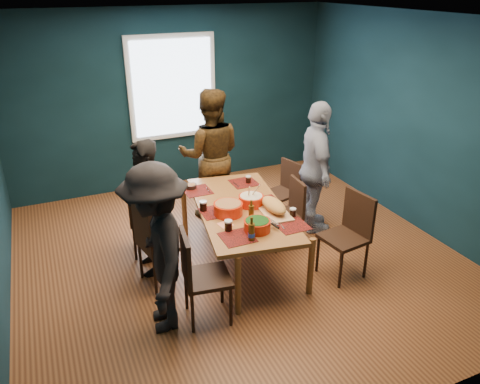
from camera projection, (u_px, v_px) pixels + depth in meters
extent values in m
cube|color=#97552B|center=(238.00, 257.00, 5.63)|extent=(5.00, 5.00, 0.01)
cube|color=silver|center=(237.00, 18.00, 4.50)|extent=(5.00, 5.00, 0.01)
cube|color=#102C38|center=(417.00, 124.00, 5.97)|extent=(0.01, 5.00, 2.70)
cube|color=#102C38|center=(173.00, 100.00, 7.14)|extent=(5.00, 0.01, 2.70)
cube|color=#102C38|center=(393.00, 271.00, 2.98)|extent=(5.00, 0.01, 2.70)
cube|color=white|center=(172.00, 87.00, 7.03)|extent=(1.35, 0.06, 1.55)
cube|color=brown|center=(241.00, 209.00, 5.25)|extent=(1.23, 2.00, 0.05)
cylinder|color=brown|center=(238.00, 286.00, 4.54)|extent=(0.07, 0.07, 0.66)
cylinder|color=brown|center=(311.00, 266.00, 4.84)|extent=(0.07, 0.07, 0.66)
cylinder|color=brown|center=(184.00, 212.00, 5.97)|extent=(0.07, 0.07, 0.66)
cylinder|color=brown|center=(243.00, 201.00, 6.27)|extent=(0.07, 0.07, 0.66)
cube|color=black|center=(148.00, 218.00, 5.57)|extent=(0.50, 0.50, 0.04)
cube|color=black|center=(130.00, 200.00, 5.43)|extent=(0.13, 0.42, 0.46)
cylinder|color=black|center=(135.00, 244.00, 5.47)|extent=(0.03, 0.03, 0.43)
cylinder|color=black|center=(166.00, 241.00, 5.54)|extent=(0.03, 0.03, 0.43)
cylinder|color=black|center=(135.00, 229.00, 5.79)|extent=(0.03, 0.03, 0.43)
cylinder|color=black|center=(164.00, 226.00, 5.86)|extent=(0.03, 0.03, 0.43)
cube|color=black|center=(162.00, 243.00, 4.99)|extent=(0.51, 0.51, 0.04)
cube|color=black|center=(143.00, 227.00, 4.78)|extent=(0.12, 0.44, 0.48)
cylinder|color=black|center=(155.00, 277.00, 4.86)|extent=(0.03, 0.03, 0.45)
cylinder|color=black|center=(187.00, 265.00, 5.05)|extent=(0.03, 0.03, 0.45)
cylinder|color=black|center=(141.00, 260.00, 5.14)|extent=(0.03, 0.03, 0.45)
cylinder|color=black|center=(171.00, 250.00, 5.33)|extent=(0.03, 0.03, 0.45)
cube|color=black|center=(207.00, 278.00, 4.44)|extent=(0.49, 0.49, 0.04)
cube|color=black|center=(186.00, 258.00, 4.28)|extent=(0.10, 0.43, 0.47)
cylinder|color=black|center=(193.00, 313.00, 4.33)|extent=(0.03, 0.03, 0.44)
cylinder|color=black|center=(231.00, 307.00, 4.42)|extent=(0.03, 0.03, 0.44)
cylinder|color=black|center=(186.00, 290.00, 4.65)|extent=(0.03, 0.03, 0.44)
cylinder|color=black|center=(222.00, 284.00, 4.74)|extent=(0.03, 0.03, 0.44)
cube|color=black|center=(281.00, 193.00, 6.32)|extent=(0.46, 0.46, 0.04)
cube|color=black|center=(291.00, 175.00, 6.32)|extent=(0.13, 0.37, 0.41)
cylinder|color=black|center=(280.00, 215.00, 6.20)|extent=(0.03, 0.03, 0.38)
cylinder|color=black|center=(297.00, 208.00, 6.38)|extent=(0.03, 0.03, 0.38)
cylinder|color=black|center=(264.00, 206.00, 6.43)|extent=(0.03, 0.03, 0.38)
cylinder|color=black|center=(281.00, 200.00, 6.61)|extent=(0.03, 0.03, 0.38)
cube|color=black|center=(284.00, 215.00, 5.72)|extent=(0.41, 0.41, 0.04)
cube|color=black|center=(297.00, 196.00, 5.68)|extent=(0.06, 0.38, 0.42)
cylinder|color=black|center=(276.00, 239.00, 5.62)|extent=(0.03, 0.03, 0.39)
cylinder|color=black|center=(301.00, 234.00, 5.72)|extent=(0.03, 0.03, 0.39)
cylinder|color=black|center=(266.00, 226.00, 5.90)|extent=(0.03, 0.03, 0.39)
cylinder|color=black|center=(289.00, 222.00, 6.00)|extent=(0.03, 0.03, 0.39)
cube|color=black|center=(343.00, 238.00, 5.10)|extent=(0.49, 0.49, 0.04)
cube|color=black|center=(359.00, 213.00, 5.08)|extent=(0.10, 0.44, 0.47)
cylinder|color=black|center=(341.00, 270.00, 4.97)|extent=(0.03, 0.03, 0.44)
cylinder|color=black|center=(366.00, 260.00, 5.14)|extent=(0.03, 0.03, 0.44)
cylinder|color=black|center=(318.00, 254.00, 5.25)|extent=(0.03, 0.03, 0.44)
cylinder|color=black|center=(342.00, 245.00, 5.43)|extent=(0.03, 0.03, 0.44)
imported|color=black|center=(146.00, 209.00, 5.07)|extent=(0.40, 0.58, 1.55)
imported|color=black|center=(210.00, 155.00, 6.25)|extent=(1.05, 0.93, 1.79)
imported|color=white|center=(316.00, 169.00, 5.90)|extent=(0.70, 1.09, 1.72)
imported|color=black|center=(157.00, 250.00, 4.20)|extent=(0.76, 1.14, 1.65)
cylinder|color=red|center=(228.00, 209.00, 5.06)|extent=(0.32, 0.32, 0.13)
cylinder|color=#59822F|center=(228.00, 204.00, 5.04)|extent=(0.28, 0.28, 0.02)
cylinder|color=red|center=(251.00, 200.00, 5.27)|extent=(0.29, 0.29, 0.11)
cylinder|color=beige|center=(251.00, 196.00, 5.25)|extent=(0.25, 0.25, 0.02)
cylinder|color=tan|center=(254.00, 192.00, 5.24)|extent=(0.08, 0.16, 0.23)
cylinder|color=tan|center=(249.00, 193.00, 5.22)|extent=(0.07, 0.16, 0.23)
cylinder|color=red|center=(257.00, 226.00, 4.73)|extent=(0.27, 0.27, 0.11)
cylinder|color=#173F0F|center=(257.00, 221.00, 4.71)|extent=(0.24, 0.24, 0.02)
cube|color=tan|center=(274.00, 211.00, 5.12)|extent=(0.33, 0.57, 0.02)
ellipsoid|color=#D08C4A|center=(274.00, 205.00, 5.09)|extent=(0.24, 0.45, 0.13)
cube|color=silver|center=(272.00, 221.00, 4.89)|extent=(0.06, 0.22, 0.00)
cylinder|color=black|center=(275.00, 226.00, 4.77)|extent=(0.04, 0.12, 0.02)
sphere|color=#1F5513|center=(279.00, 209.00, 4.99)|extent=(0.04, 0.04, 0.04)
sphere|color=#1F5513|center=(274.00, 205.00, 5.09)|extent=(0.04, 0.04, 0.04)
sphere|color=#1F5513|center=(269.00, 200.00, 5.19)|extent=(0.04, 0.04, 0.04)
cylinder|color=black|center=(191.00, 187.00, 5.69)|extent=(0.14, 0.14, 0.05)
cylinder|color=#59822F|center=(191.00, 185.00, 5.68)|extent=(0.11, 0.11, 0.01)
cylinder|color=#432B0C|center=(252.00, 232.00, 4.55)|extent=(0.06, 0.06, 0.18)
cylinder|color=#432B0C|center=(252.00, 221.00, 4.49)|extent=(0.03, 0.03, 0.07)
cylinder|color=#193CB0|center=(251.00, 235.00, 4.56)|extent=(0.07, 0.07, 0.04)
cylinder|color=#432B0C|center=(251.00, 213.00, 4.94)|extent=(0.06, 0.06, 0.16)
cylinder|color=#432B0C|center=(251.00, 203.00, 4.90)|extent=(0.02, 0.02, 0.06)
cylinder|color=black|center=(228.00, 226.00, 4.73)|extent=(0.08, 0.08, 0.11)
cylinder|color=silver|center=(228.00, 221.00, 4.71)|extent=(0.08, 0.08, 0.02)
cylinder|color=black|center=(293.00, 213.00, 5.02)|extent=(0.07, 0.07, 0.09)
cylinder|color=silver|center=(293.00, 209.00, 5.00)|extent=(0.07, 0.07, 0.01)
cylinder|color=black|center=(248.00, 180.00, 5.84)|extent=(0.06, 0.06, 0.09)
cylinder|color=silver|center=(248.00, 177.00, 5.82)|extent=(0.07, 0.07, 0.01)
cylinder|color=black|center=(203.00, 206.00, 5.14)|extent=(0.08, 0.08, 0.11)
cylinder|color=silver|center=(203.00, 202.00, 5.11)|extent=(0.08, 0.08, 0.02)
cube|color=#F78968|center=(269.00, 200.00, 5.40)|extent=(0.20, 0.20, 0.00)
cube|color=#F78968|center=(225.00, 224.00, 4.87)|extent=(0.16, 0.16, 0.00)
cube|color=#F78968|center=(296.00, 228.00, 4.81)|extent=(0.19, 0.19, 0.00)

